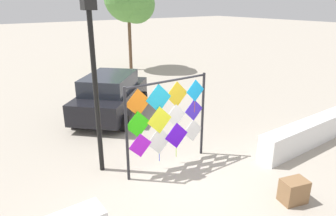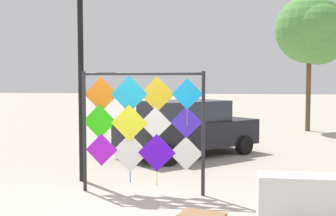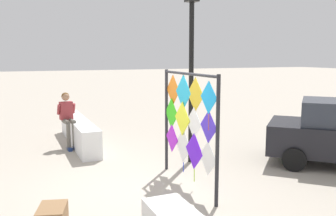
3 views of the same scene
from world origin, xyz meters
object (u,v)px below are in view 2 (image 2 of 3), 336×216
Objects in this scene: kite_display_rack at (142,121)px; parked_car at (187,128)px; lamp_post at (81,57)px; tree_palm_like at (315,32)px.

parked_car is (0.46, 4.29, -0.59)m from kite_display_rack.
lamp_post is (-1.49, 0.82, 1.29)m from kite_display_rack.
kite_display_rack is 0.42× the size of tree_palm_like.
kite_display_rack is 4.35m from parked_car.
parked_car is 4.40m from lamp_post.
kite_display_rack is 0.56× the size of lamp_post.
kite_display_rack reaches higher than parked_car.
parked_car is 0.72× the size of tree_palm_like.
parked_car is at bearing -125.45° from tree_palm_like.
parked_car is at bearing 60.66° from lamp_post.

